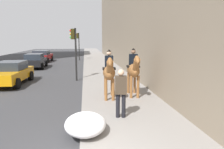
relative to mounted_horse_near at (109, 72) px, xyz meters
name	(u,v)px	position (x,y,z in m)	size (l,w,h in m)	color
mounted_horse_near	(109,72)	(0.00, 0.00, 0.00)	(2.15, 0.67, 2.25)	brown
mounted_horse_far	(134,70)	(0.27, -1.20, 0.04)	(2.15, 0.65, 2.30)	brown
pedestrian_greeting	(121,90)	(-2.47, -0.12, -0.26)	(0.32, 0.43, 1.70)	black
car_near_lane	(10,73)	(4.40, 5.78, -0.62)	(4.29, 2.12, 1.44)	orange
car_mid_lane	(42,56)	(18.10, 6.47, -0.60)	(4.29, 2.25, 1.44)	maroon
car_far_lane	(35,61)	(12.07, 5.98, -0.61)	(4.03, 2.00, 1.44)	black
traffic_light_near_curb	(74,46)	(5.11, 1.78, 1.05)	(0.20, 0.44, 3.57)	black
traffic_light_far_curb	(78,42)	(19.42, 1.94, 1.12)	(0.20, 0.44, 3.68)	black
snow_pile_near	(85,124)	(-3.55, 1.11, -0.97)	(1.56, 1.20, 0.54)	white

